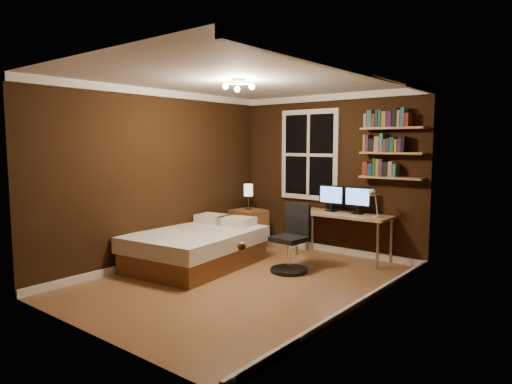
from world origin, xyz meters
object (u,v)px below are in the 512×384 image
Objects in this scene: monitor_right at (358,201)px; desk_lamp at (374,203)px; radiator at (299,232)px; office_chair at (291,247)px; bedside_lamp at (248,197)px; desk at (343,217)px; bed at (197,247)px; monitor_left at (331,198)px; nightstand at (248,228)px.

monitor_right is 0.40m from desk_lamp.
office_chair reaches higher than radiator.
bedside_lamp is 0.30× the size of desk.
desk is 3.50× the size of monitor_right.
desk is at bearing 167.28° from desk_lamp.
desk_lamp is (1.96, 1.53, 0.64)m from bed.
bed is 2.18m from monitor_left.
bed is at bearing -81.14° from bedside_lamp.
radiator is at bearing 168.11° from desk.
bed is 4.59× the size of bedside_lamp.
desk_lamp reaches higher than bed.
nightstand is 1.43× the size of bedside_lamp.
nightstand is at bearing -176.64° from desk_lamp.
desk_lamp is (0.35, -0.20, 0.02)m from monitor_right.
monitor_left is at bearing 95.15° from office_chair.
nightstand is at bearing 92.17° from bed.
monitor_left is 0.44m from monitor_right.
desk is 0.34m from monitor_right.
bedside_lamp is 0.47× the size of office_chair.
bedside_lamp is 1.05× the size of monitor_right.
monitor_right reaches higher than office_chair.
bedside_lamp is 0.81× the size of radiator.
radiator is 1.43m from office_chair.
monitor_right is 1.32m from office_chair.
bed is at bearing -124.25° from monitor_left.
nightstand is 1.16× the size of radiator.
office_chair is (-0.21, -1.05, -0.29)m from desk.
monitor_left is at bearing -10.00° from radiator.
bed is 2.45m from monitor_right.
desk_lamp reaches higher than office_chair.
bed is at bearing -133.09° from monitor_right.
radiator is (0.73, 0.44, -0.57)m from bedside_lamp.
monitor_right is at bearing 0.00° from monitor_left.
office_chair is at bearing -88.50° from monitor_left.
nightstand reaches higher than radiator.
bed is 4.53× the size of desk_lamp.
bedside_lamp is 0.99× the size of desk_lamp.
bedside_lamp reaches higher than desk.
nightstand is at bearing 154.26° from office_chair.
bed is 1.53m from bedside_lamp.
monitor_right is (1.62, 1.73, 0.63)m from bed.
monitor_right is 0.95× the size of desk_lamp.
office_chair reaches higher than desk.
bedside_lamp is 1.43m from monitor_left.
office_chair is (-0.41, -1.13, -0.55)m from monitor_right.
nightstand is at bearing -171.23° from desk.
desk_lamp reaches higher than monitor_left.
desk is at bearing -17.03° from monitor_left.
desk is 0.36m from monitor_left.
radiator is at bearing 39.26° from nightstand.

